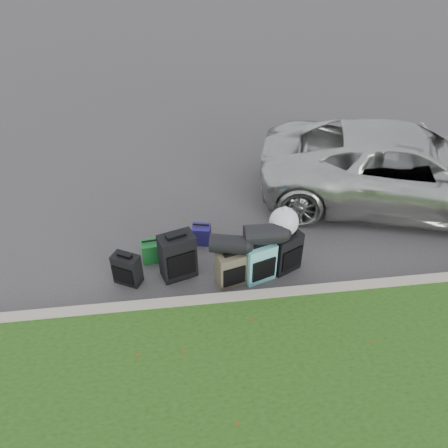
{
  "coord_description": "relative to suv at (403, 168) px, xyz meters",
  "views": [
    {
      "loc": [
        -0.79,
        -5.34,
        4.79
      ],
      "look_at": [
        -0.1,
        0.2,
        0.55
      ],
      "focal_mm": 35.0,
      "sensor_mm": 36.0,
      "label": 1
    }
  ],
  "objects": [
    {
      "name": "trash_bag",
      "position": [
        -2.64,
        -1.57,
        0.17
      ],
      "size": [
        0.44,
        0.44,
        0.44
      ],
      "primitive_type": "sphere",
      "color": "silver",
      "rests_on": "suitcase_large_black_right"
    },
    {
      "name": "ground",
      "position": [
        -3.37,
        -1.26,
        -0.73
      ],
      "size": [
        120.0,
        120.0,
        0.0
      ],
      "primitive_type": "plane",
      "color": "#383535",
      "rests_on": "ground"
    },
    {
      "name": "suitcase_teal",
      "position": [
        -3.02,
        -1.78,
        -0.4
      ],
      "size": [
        0.53,
        0.41,
        0.66
      ],
      "primitive_type": "cube",
      "rotation": [
        0.0,
        0.0,
        0.32
      ],
      "color": "#54A6A7",
      "rests_on": "ground"
    },
    {
      "name": "suitcase_small_black",
      "position": [
        -5.02,
        -1.61,
        -0.47
      ],
      "size": [
        0.46,
        0.39,
        0.51
      ],
      "primitive_type": "cube",
      "rotation": [
        0.0,
        0.0,
        -0.5
      ],
      "color": "black",
      "rests_on": "ground"
    },
    {
      "name": "tote_navy",
      "position": [
        -3.83,
        -0.79,
        -0.56
      ],
      "size": [
        0.35,
        0.3,
        0.33
      ],
      "primitive_type": "cube",
      "rotation": [
        0.0,
        0.0,
        -0.22
      ],
      "color": "navy",
      "rests_on": "ground"
    },
    {
      "name": "suitcase_large_black_right",
      "position": [
        -2.57,
        -1.61,
        -0.39
      ],
      "size": [
        0.52,
        0.44,
        0.68
      ],
      "primitive_type": "cube",
      "rotation": [
        0.0,
        0.0,
        0.46
      ],
      "color": "black",
      "rests_on": "ground"
    },
    {
      "name": "curb",
      "position": [
        -3.37,
        -2.26,
        -0.65
      ],
      "size": [
        120.0,
        0.18,
        0.15
      ],
      "primitive_type": "cube",
      "color": "#9E937F",
      "rests_on": "ground"
    },
    {
      "name": "tote_green",
      "position": [
        -4.66,
        -1.14,
        -0.55
      ],
      "size": [
        0.33,
        0.28,
        0.35
      ],
      "primitive_type": "cube",
      "rotation": [
        0.0,
        0.0,
        0.11
      ],
      "color": "#166525",
      "rests_on": "ground"
    },
    {
      "name": "duffel_left",
      "position": [
        -3.5,
        -1.76,
        -0.01
      ],
      "size": [
        0.57,
        0.39,
        0.28
      ],
      "primitive_type": "cylinder",
      "rotation": [
        0.0,
        1.57,
        -0.24
      ],
      "color": "black",
      "rests_on": "suitcase_olive"
    },
    {
      "name": "suitcase_large_black_left",
      "position": [
        -4.24,
        -1.55,
        -0.35
      ],
      "size": [
        0.6,
        0.46,
        0.76
      ],
      "primitive_type": "cube",
      "rotation": [
        0.0,
        0.0,
        0.31
      ],
      "color": "black",
      "rests_on": "ground"
    },
    {
      "name": "suv",
      "position": [
        0.0,
        0.0,
        0.0
      ],
      "size": [
        5.7,
        3.79,
        1.45
      ],
      "primitive_type": "imported",
      "rotation": [
        0.0,
        0.0,
        1.28
      ],
      "color": "#B7B7B2",
      "rests_on": "ground"
    },
    {
      "name": "suitcase_olive",
      "position": [
        -3.46,
        -1.83,
        -0.44
      ],
      "size": [
        0.47,
        0.36,
        0.58
      ],
      "primitive_type": "cube",
      "rotation": [
        0.0,
        0.0,
        0.26
      ],
      "color": "#443F2D",
      "rests_on": "ground"
    },
    {
      "name": "duffel_right",
      "position": [
        -2.98,
        -1.72,
        0.09
      ],
      "size": [
        0.56,
        0.32,
        0.31
      ],
      "primitive_type": "cylinder",
      "rotation": [
        0.0,
        1.57,
        -0.01
      ],
      "color": "black",
      "rests_on": "suitcase_teal"
    }
  ]
}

